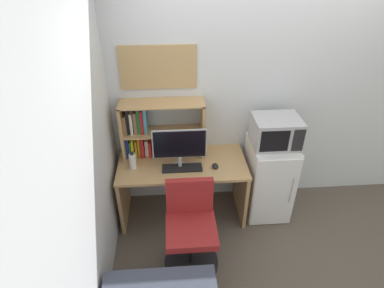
# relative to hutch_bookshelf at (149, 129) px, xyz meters

# --- Properties ---
(wall_back) EXTENTS (6.40, 0.04, 2.60)m
(wall_back) POSITION_rel_hutch_bookshelf_xyz_m (1.61, 0.14, 0.27)
(wall_back) COLOR silver
(wall_back) RESTS_ON ground_plane
(wall_left) EXTENTS (0.04, 4.40, 2.60)m
(wall_left) POSITION_rel_hutch_bookshelf_xyz_m (-0.41, -1.48, 0.27)
(wall_left) COLOR silver
(wall_left) RESTS_ON ground_plane
(desk) EXTENTS (1.35, 0.65, 0.72)m
(desk) POSITION_rel_hutch_bookshelf_xyz_m (0.33, -0.20, -0.52)
(desk) COLOR tan
(desk) RESTS_ON ground_plane
(hutch_bookshelf) EXTENTS (0.86, 0.27, 0.61)m
(hutch_bookshelf) POSITION_rel_hutch_bookshelf_xyz_m (0.00, 0.00, 0.00)
(hutch_bookshelf) COLOR tan
(hutch_bookshelf) RESTS_ON desk
(monitor) EXTENTS (0.54, 0.17, 0.44)m
(monitor) POSITION_rel_hutch_bookshelf_xyz_m (0.31, -0.28, -0.05)
(monitor) COLOR #B7B7BC
(monitor) RESTS_ON desk
(keyboard) EXTENTS (0.41, 0.13, 0.02)m
(keyboard) POSITION_rel_hutch_bookshelf_xyz_m (0.33, -0.31, -0.30)
(keyboard) COLOR black
(keyboard) RESTS_ON desk
(computer_mouse) EXTENTS (0.07, 0.09, 0.04)m
(computer_mouse) POSITION_rel_hutch_bookshelf_xyz_m (0.67, -0.31, -0.29)
(computer_mouse) COLOR black
(computer_mouse) RESTS_ON desk
(water_bottle) EXTENTS (0.07, 0.07, 0.19)m
(water_bottle) POSITION_rel_hutch_bookshelf_xyz_m (-0.17, -0.26, -0.22)
(water_bottle) COLOR silver
(water_bottle) RESTS_ON desk
(mini_fridge) EXTENTS (0.46, 0.55, 0.91)m
(mini_fridge) POSITION_rel_hutch_bookshelf_xyz_m (1.29, -0.20, -0.57)
(mini_fridge) COLOR white
(mini_fridge) RESTS_ON ground_plane
(microwave) EXTENTS (0.47, 0.38, 0.30)m
(microwave) POSITION_rel_hutch_bookshelf_xyz_m (1.29, -0.20, 0.03)
(microwave) COLOR #ADADB2
(microwave) RESTS_ON mini_fridge
(desk_chair) EXTENTS (0.53, 0.53, 0.89)m
(desk_chair) POSITION_rel_hutch_bookshelf_xyz_m (0.38, -0.85, -0.63)
(desk_chair) COLOR black
(desk_chair) RESTS_ON ground_plane
(wall_corkboard) EXTENTS (0.75, 0.02, 0.43)m
(wall_corkboard) POSITION_rel_hutch_bookshelf_xyz_m (0.13, 0.11, 0.62)
(wall_corkboard) COLOR tan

